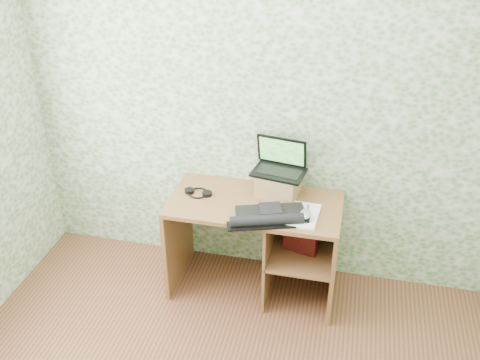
% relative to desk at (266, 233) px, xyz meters
% --- Properties ---
extents(wall_back, '(3.50, 0.00, 3.50)m').
position_rel_desk_xyz_m(wall_back, '(-0.08, 0.28, 0.82)').
color(wall_back, silver).
rests_on(wall_back, ground).
extents(desk, '(1.20, 0.60, 0.75)m').
position_rel_desk_xyz_m(desk, '(0.00, 0.00, 0.00)').
color(desk, brown).
rests_on(desk, floor).
extents(riser, '(0.32, 0.28, 0.17)m').
position_rel_desk_xyz_m(riser, '(0.06, 0.12, 0.35)').
color(riser, '#9E7346').
rests_on(riser, desk).
extents(laptop, '(0.39, 0.31, 0.24)m').
position_rel_desk_xyz_m(laptop, '(0.06, 0.15, 0.49)').
color(laptop, black).
rests_on(laptop, riser).
extents(keyboard, '(0.53, 0.41, 0.07)m').
position_rel_desk_xyz_m(keyboard, '(0.05, -0.21, 0.29)').
color(keyboard, black).
rests_on(keyboard, desk).
extents(headphones, '(0.21, 0.16, 0.03)m').
position_rel_desk_xyz_m(headphones, '(-0.50, -0.01, 0.28)').
color(headphones, black).
rests_on(headphones, desk).
extents(notepad, '(0.24, 0.32, 0.01)m').
position_rel_desk_xyz_m(notepad, '(0.26, -0.12, 0.28)').
color(notepad, white).
rests_on(notepad, desk).
extents(mouse, '(0.08, 0.12, 0.04)m').
position_rel_desk_xyz_m(mouse, '(0.29, -0.17, 0.30)').
color(mouse, silver).
rests_on(mouse, notepad).
extents(pen, '(0.02, 0.14, 0.01)m').
position_rel_desk_xyz_m(pen, '(0.30, -0.08, 0.29)').
color(pen, black).
rests_on(pen, notepad).
extents(red_box, '(0.25, 0.13, 0.28)m').
position_rel_desk_xyz_m(red_box, '(0.26, -0.03, 0.05)').
color(red_box, maroon).
rests_on(red_box, desk).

